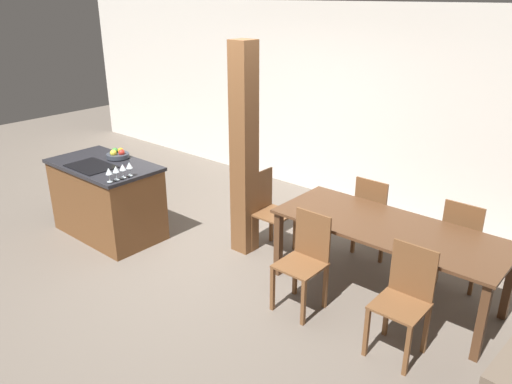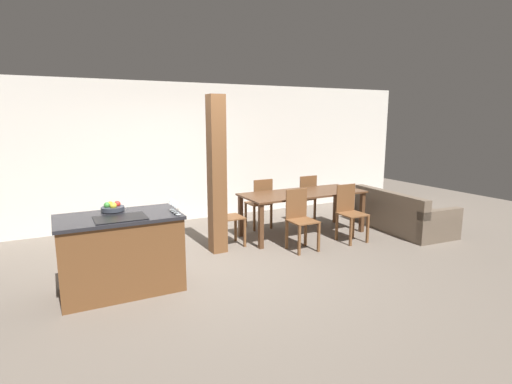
{
  "view_description": "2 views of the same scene",
  "coord_description": "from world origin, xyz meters",
  "px_view_note": "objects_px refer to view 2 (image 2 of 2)",
  "views": [
    {
      "loc": [
        3.61,
        -3.31,
        2.81
      ],
      "look_at": [
        0.6,
        0.2,
        0.95
      ],
      "focal_mm": 35.0,
      "sensor_mm": 36.0,
      "label": 1
    },
    {
      "loc": [
        -2.06,
        -4.96,
        2.04
      ],
      "look_at": [
        0.6,
        0.2,
        0.95
      ],
      "focal_mm": 28.0,
      "sensor_mm": 36.0,
      "label": 2
    }
  ],
  "objects_px": {
    "dining_chair_near_left": "(300,218)",
    "wine_glass_middle": "(176,203)",
    "dining_chair_far_right": "(305,197)",
    "couch": "(402,216)",
    "dining_chair_head_end": "(226,216)",
    "wine_glass_near": "(178,205)",
    "dining_chair_far_left": "(260,202)",
    "wine_glass_end": "(172,201)",
    "timber_post": "(217,175)",
    "dining_table": "(303,197)",
    "dining_chair_near_right": "(350,211)",
    "fruit_bowl": "(113,207)",
    "wine_glass_far": "(174,202)",
    "kitchen_island": "(121,253)"
  },
  "relations": [
    {
      "from": "wine_glass_near",
      "to": "dining_chair_far_right",
      "type": "bearing_deg",
      "value": 32.29
    },
    {
      "from": "dining_chair_head_end",
      "to": "timber_post",
      "type": "bearing_deg",
      "value": 130.88
    },
    {
      "from": "wine_glass_middle",
      "to": "dining_table",
      "type": "distance_m",
      "value": 2.89
    },
    {
      "from": "dining_chair_head_end",
      "to": "wine_glass_near",
      "type": "bearing_deg",
      "value": 138.59
    },
    {
      "from": "dining_chair_head_end",
      "to": "timber_post",
      "type": "height_order",
      "value": "timber_post"
    },
    {
      "from": "dining_table",
      "to": "timber_post",
      "type": "height_order",
      "value": "timber_post"
    },
    {
      "from": "wine_glass_near",
      "to": "dining_chair_far_left",
      "type": "xyz_separation_m",
      "value": [
        2.11,
        1.96,
        -0.55
      ]
    },
    {
      "from": "dining_chair_far_left",
      "to": "dining_chair_far_right",
      "type": "distance_m",
      "value": 0.98
    },
    {
      "from": "kitchen_island",
      "to": "fruit_bowl",
      "type": "height_order",
      "value": "fruit_bowl"
    },
    {
      "from": "wine_glass_far",
      "to": "wine_glass_end",
      "type": "distance_m",
      "value": 0.09
    },
    {
      "from": "dining_table",
      "to": "dining_chair_far_left",
      "type": "bearing_deg",
      "value": 126.44
    },
    {
      "from": "wine_glass_end",
      "to": "dining_chair_near_right",
      "type": "bearing_deg",
      "value": 6.67
    },
    {
      "from": "wine_glass_near",
      "to": "dining_chair_near_right",
      "type": "distance_m",
      "value": 3.21
    },
    {
      "from": "dining_chair_far_right",
      "to": "timber_post",
      "type": "bearing_deg",
      "value": 21.35
    },
    {
      "from": "wine_glass_end",
      "to": "dining_table",
      "type": "distance_m",
      "value": 2.83
    },
    {
      "from": "kitchen_island",
      "to": "couch",
      "type": "xyz_separation_m",
      "value": [
        4.99,
        0.35,
        -0.21
      ]
    },
    {
      "from": "fruit_bowl",
      "to": "dining_chair_far_right",
      "type": "height_order",
      "value": "fruit_bowl"
    },
    {
      "from": "dining_chair_near_right",
      "to": "couch",
      "type": "height_order",
      "value": "dining_chair_near_right"
    },
    {
      "from": "couch",
      "to": "wine_glass_middle",
      "type": "bearing_deg",
      "value": 101.29
    },
    {
      "from": "fruit_bowl",
      "to": "dining_chair_far_left",
      "type": "bearing_deg",
      "value": 26.96
    },
    {
      "from": "fruit_bowl",
      "to": "dining_chair_near_left",
      "type": "height_order",
      "value": "fruit_bowl"
    },
    {
      "from": "dining_chair_near_left",
      "to": "dining_chair_far_right",
      "type": "relative_size",
      "value": 1.0
    },
    {
      "from": "wine_glass_far",
      "to": "dining_chair_near_right",
      "type": "bearing_deg",
      "value": 8.26
    },
    {
      "from": "dining_chair_head_end",
      "to": "dining_chair_near_right",
      "type": "bearing_deg",
      "value": -108.79
    },
    {
      "from": "kitchen_island",
      "to": "dining_chair_head_end",
      "type": "relative_size",
      "value": 1.48
    },
    {
      "from": "wine_glass_far",
      "to": "couch",
      "type": "distance_m",
      "value": 4.47
    },
    {
      "from": "wine_glass_near",
      "to": "dining_table",
      "type": "distance_m",
      "value": 2.93
    },
    {
      "from": "wine_glass_middle",
      "to": "dining_chair_head_end",
      "type": "relative_size",
      "value": 0.17
    },
    {
      "from": "wine_glass_end",
      "to": "dining_chair_head_end",
      "type": "xyz_separation_m",
      "value": [
        1.14,
        1.03,
        -0.55
      ]
    },
    {
      "from": "wine_glass_end",
      "to": "dining_chair_far_right",
      "type": "bearing_deg",
      "value": 28.7
    },
    {
      "from": "dining_chair_near_left",
      "to": "couch",
      "type": "distance_m",
      "value": 2.28
    },
    {
      "from": "dining_chair_far_right",
      "to": "couch",
      "type": "bearing_deg",
      "value": 134.87
    },
    {
      "from": "dining_table",
      "to": "dining_chair_near_left",
      "type": "height_order",
      "value": "dining_chair_near_left"
    },
    {
      "from": "dining_chair_head_end",
      "to": "dining_chair_near_left",
      "type": "bearing_deg",
      "value": -124.36
    },
    {
      "from": "wine_glass_far",
      "to": "dining_chair_head_end",
      "type": "height_order",
      "value": "wine_glass_far"
    },
    {
      "from": "dining_table",
      "to": "timber_post",
      "type": "xyz_separation_m",
      "value": [
        -1.68,
        -0.18,
        0.52
      ]
    },
    {
      "from": "fruit_bowl",
      "to": "wine_glass_middle",
      "type": "bearing_deg",
      "value": -35.83
    },
    {
      "from": "wine_glass_end",
      "to": "dining_chair_near_left",
      "type": "relative_size",
      "value": 0.17
    },
    {
      "from": "kitchen_island",
      "to": "dining_chair_far_left",
      "type": "bearing_deg",
      "value": 30.92
    },
    {
      "from": "timber_post",
      "to": "wine_glass_far",
      "type": "bearing_deg",
      "value": -134.81
    },
    {
      "from": "wine_glass_middle",
      "to": "dining_chair_far_left",
      "type": "bearing_deg",
      "value": 41.51
    },
    {
      "from": "wine_glass_near",
      "to": "couch",
      "type": "height_order",
      "value": "wine_glass_near"
    },
    {
      "from": "wine_glass_end",
      "to": "dining_chair_near_right",
      "type": "distance_m",
      "value": 3.17
    },
    {
      "from": "wine_glass_middle",
      "to": "wine_glass_end",
      "type": "distance_m",
      "value": 0.17
    },
    {
      "from": "dining_chair_far_right",
      "to": "timber_post",
      "type": "distance_m",
      "value": 2.43
    },
    {
      "from": "dining_chair_near_right",
      "to": "timber_post",
      "type": "height_order",
      "value": "timber_post"
    },
    {
      "from": "dining_chair_near_left",
      "to": "wine_glass_middle",
      "type": "bearing_deg",
      "value": -165.75
    },
    {
      "from": "wine_glass_far",
      "to": "dining_chair_far_right",
      "type": "relative_size",
      "value": 0.17
    },
    {
      "from": "dining_chair_far_left",
      "to": "dining_table",
      "type": "bearing_deg",
      "value": 126.44
    },
    {
      "from": "dining_chair_near_left",
      "to": "dining_chair_near_right",
      "type": "xyz_separation_m",
      "value": [
        0.98,
        0.0,
        0.0
      ]
    }
  ]
}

